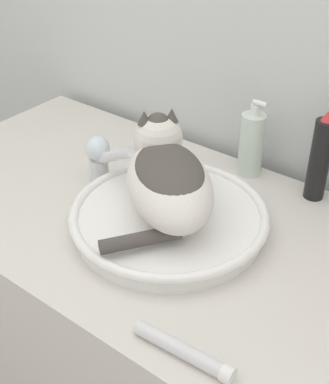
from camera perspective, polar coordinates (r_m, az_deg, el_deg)
name	(u,v)px	position (r m, az deg, el deg)	size (l,w,h in m)	color
wall_back	(264,0)	(1.25, 10.60, 19.48)	(8.00, 0.05, 2.40)	silver
vanity_counter	(161,349)	(1.41, -0.35, -16.39)	(1.28, 0.63, 0.83)	beige
sink_basin	(169,218)	(1.09, 0.48, -2.77)	(0.41, 0.41, 0.05)	white
cat	(167,175)	(1.05, 0.27, 1.84)	(0.32, 0.35, 0.17)	silver
faucet	(101,157)	(1.21, -6.74, 3.75)	(0.16, 0.06, 0.14)	silver
soap_pump_bottle	(251,144)	(1.26, 9.26, 5.12)	(0.06, 0.06, 0.19)	silver
hairspray_can_black	(320,159)	(1.19, 16.24, 3.45)	(0.04, 0.04, 0.21)	black
cream_tube	(184,351)	(0.86, 2.12, -16.61)	(0.18, 0.04, 0.03)	silver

